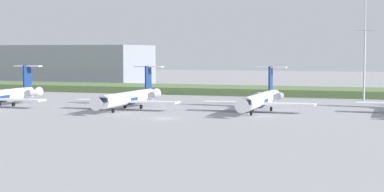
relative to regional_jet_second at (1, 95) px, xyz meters
name	(u,v)px	position (x,y,z in m)	size (l,w,h in m)	color
ground_plane	(211,105)	(42.83, 18.86, -2.54)	(500.00, 500.00, 0.00)	#939399
grass_berm	(250,91)	(42.83, 57.98, -1.54)	(320.00, 20.00, 2.00)	#597542
regional_jet_second	(1,95)	(0.00, 0.00, 0.00)	(22.81, 31.00, 9.00)	white
regional_jet_third	(130,97)	(29.56, 3.31, 0.00)	(22.81, 31.00, 9.00)	white
regional_jet_fourth	(260,99)	(56.93, 7.19, 0.00)	(22.81, 31.00, 9.00)	white
antenna_mast	(365,56)	(75.29, 43.48, 8.49)	(4.40, 0.50, 26.71)	#B2B2B7
distant_hangar	(59,65)	(-36.76, 87.88, 4.67)	(65.37, 28.92, 14.42)	gray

